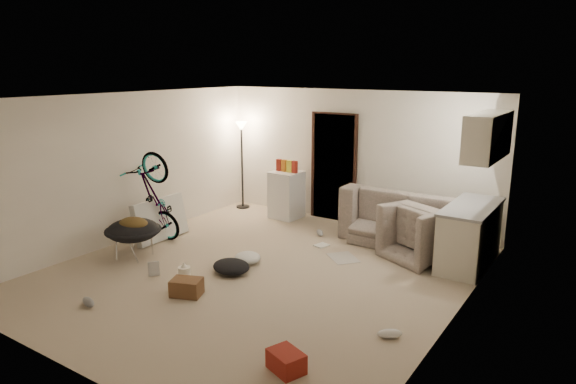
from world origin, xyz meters
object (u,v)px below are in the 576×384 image
Objects in this scene: floor_lamp at (242,146)px; sofa at (412,224)px; tv_box at (160,219)px; armchair at (426,238)px; drink_case_a at (187,287)px; drink_case_b at (286,361)px; saucer_chair at (133,235)px; bicycle at (156,217)px; mini_fridge at (286,195)px; kitchen_counter at (470,236)px; juicer at (184,272)px.

floor_lamp is 0.78× the size of sofa.
tv_box is at bearing 30.87° from sofa.
drink_case_a is (-2.13, -3.07, -0.20)m from armchair.
floor_lamp is 5.14× the size of drink_case_b.
saucer_chair is 0.90m from tv_box.
armchair is 3.74m from drink_case_a.
bicycle is 1.86× the size of saucer_chair.
drink_case_a is (-1.72, -3.59, -0.23)m from sofa.
sofa is 2.15× the size of tv_box.
bicycle is at bearing -87.69° from floor_lamp.
drink_case_b is (2.92, -4.39, -0.36)m from mini_fridge.
mini_fridge reaches higher than drink_case_b.
drink_case_a is 1.10× the size of drink_case_b.
sofa is 2.52× the size of mini_fridge.
tv_box reaches higher than drink_case_b.
floor_lamp is 6.20m from drink_case_b.
saucer_chair is (-3.78, -2.52, 0.05)m from armchair.
floor_lamp is 4.95m from kitchen_counter.
bicycle is at bearing 174.15° from drink_case_b.
bicycle is at bearing 149.14° from juicer.
sofa is 2.61m from mini_fridge.
kitchen_counter is 4.22m from juicer.
bicycle is 4.53× the size of drink_case_b.
bicycle is 4.13× the size of drink_case_a.
juicer reaches higher than drink_case_a.
armchair is (-0.64, -0.07, -0.13)m from kitchen_counter.
kitchen_counter is at bearing 100.07° from drink_case_b.
kitchen_counter is 1.14m from sofa.
mini_fridge is 3.23m from saucer_chair.
sofa reaches higher than saucer_chair.
juicer is at bearing -64.06° from floor_lamp.
drink_case_b is (3.68, -1.26, -0.26)m from saucer_chair.
tv_box is at bearing 123.17° from drink_case_a.
mini_fridge is at bearing -4.87° from floor_lamp.
bicycle is (-3.68, -2.28, 0.08)m from sofa.
kitchen_counter is at bearing 30.34° from saucer_chair.
tv_box is 1.88m from juicer.
drink_case_b is at bearing -47.64° from floor_lamp.
saucer_chair is 3.90m from drink_case_b.
mini_fridge is at bearing 171.44° from kitchen_counter.
bicycle reaches higher than saucer_chair.
mini_fridge is 0.85× the size of tv_box.
mini_fridge reaches higher than bicycle.
mini_fridge is 5.29m from drink_case_b.
floor_lamp is 1.21× the size of kitchen_counter.
tv_box is (-1.07, -2.30, -0.10)m from mini_fridge.
mini_fridge is at bearing -2.12° from sofa.
saucer_chair is 1.29m from juicer.
saucer_chair is (-0.76, -3.14, -0.10)m from mini_fridge.
bicycle is at bearing 48.31° from armchair.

